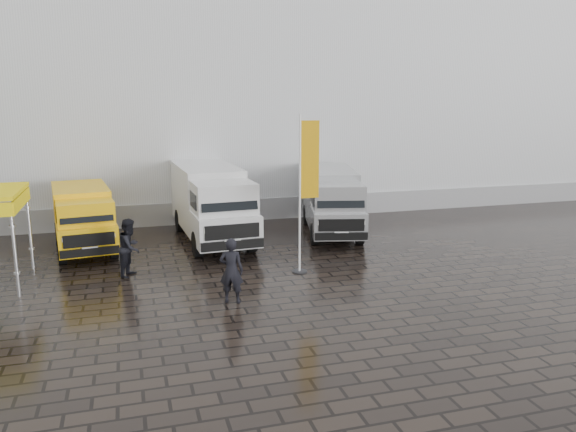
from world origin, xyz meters
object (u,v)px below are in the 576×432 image
object	(u,v)px
van_silver	(332,202)
person_front	(231,270)
van_yellow	(83,220)
person_tent	(130,247)
van_white	(212,205)
wheelie_bin	(344,207)
flagpole	(305,185)

from	to	relation	value
van_silver	person_front	bearing A→B (deg)	-115.16
van_yellow	person_front	bearing A→B (deg)	-65.66
person_front	person_tent	bearing A→B (deg)	-27.76
van_white	van_silver	xyz separation A→B (m)	(5.00, -0.08, -0.15)
wheelie_bin	person_tent	size ratio (longest dim) A/B	0.51
wheelie_bin	person_front	xyz separation A→B (m)	(-7.22, -9.69, 0.44)
van_silver	person_tent	distance (m)	8.97
wheelie_bin	person_tent	world-z (taller)	person_tent
van_yellow	van_white	distance (m)	4.81
van_white	flagpole	world-z (taller)	flagpole
van_white	van_silver	distance (m)	5.00
van_yellow	person_tent	distance (m)	4.00
van_white	person_tent	distance (m)	4.94
van_white	wheelie_bin	bearing A→B (deg)	18.84
van_yellow	wheelie_bin	bearing A→B (deg)	6.21
van_yellow	van_white	bearing A→B (deg)	-6.37
person_front	van_yellow	bearing A→B (deg)	-35.26
wheelie_bin	flagpole	bearing A→B (deg)	-136.00
person_front	van_white	bearing A→B (deg)	-71.32
van_silver	van_white	bearing A→B (deg)	-167.46
van_yellow	wheelie_bin	world-z (taller)	van_yellow
van_white	flagpole	distance (m)	5.58
van_yellow	van_silver	distance (m)	9.80
van_yellow	van_silver	size ratio (longest dim) A/B	0.84
van_white	person_front	bearing A→B (deg)	-97.42
flagpole	wheelie_bin	world-z (taller)	flagpole
van_white	wheelie_bin	distance (m)	7.28
wheelie_bin	person_front	distance (m)	12.09
van_yellow	person_front	world-z (taller)	van_yellow
van_yellow	van_white	xyz separation A→B (m)	(4.80, 0.09, 0.29)
van_yellow	person_front	size ratio (longest dim) A/B	2.71
flagpole	person_tent	distance (m)	5.91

